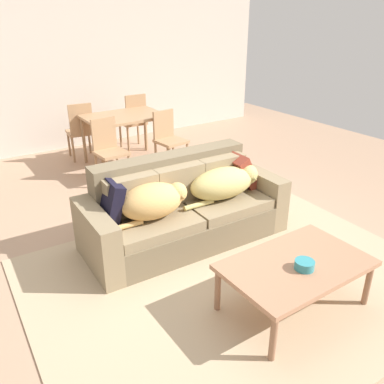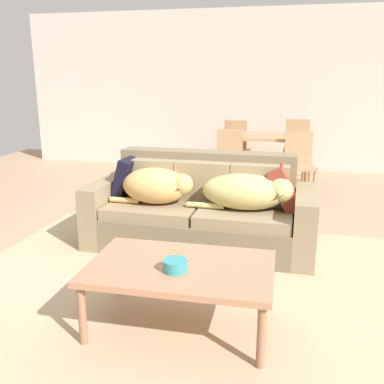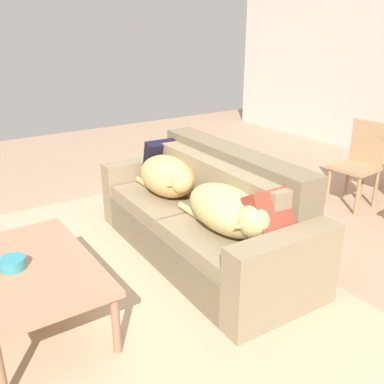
% 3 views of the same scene
% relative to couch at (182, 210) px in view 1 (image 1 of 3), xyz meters
% --- Properties ---
extents(ground_plane, '(10.00, 10.00, 0.00)m').
position_rel_couch_xyz_m(ground_plane, '(0.05, -0.20, -0.34)').
color(ground_plane, tan).
extents(back_partition, '(8.00, 0.12, 2.70)m').
position_rel_couch_xyz_m(back_partition, '(0.05, 3.80, 1.01)').
color(back_partition, beige).
rests_on(back_partition, ground).
extents(area_rug, '(3.62, 2.93, 0.01)m').
position_rel_couch_xyz_m(area_rug, '(-0.00, -0.87, -0.33)').
color(area_rug, tan).
rests_on(area_rug, ground).
extents(couch, '(2.13, 0.92, 0.87)m').
position_rel_couch_xyz_m(couch, '(0.00, 0.00, 0.00)').
color(couch, '#716249').
rests_on(couch, ground).
extents(dog_on_left_cushion, '(0.79, 0.42, 0.34)m').
position_rel_couch_xyz_m(dog_on_left_cushion, '(-0.40, -0.12, 0.26)').
color(dog_on_left_cushion, tan).
rests_on(dog_on_left_cushion, couch).
extents(dog_on_right_cushion, '(0.94, 0.41, 0.32)m').
position_rel_couch_xyz_m(dog_on_right_cushion, '(0.44, -0.14, 0.25)').
color(dog_on_right_cushion, tan).
rests_on(dog_on_right_cushion, couch).
extents(throw_pillow_by_left_arm, '(0.25, 0.42, 0.42)m').
position_rel_couch_xyz_m(throw_pillow_by_left_arm, '(-0.76, 0.07, 0.27)').
color(throw_pillow_by_left_arm, black).
rests_on(throw_pillow_by_left_arm, couch).
extents(throw_pillow_by_right_arm, '(0.32, 0.41, 0.42)m').
position_rel_couch_xyz_m(throw_pillow_by_right_arm, '(0.77, 0.02, 0.27)').
color(throw_pillow_by_right_arm, brown).
rests_on(throw_pillow_by_right_arm, couch).
extents(coffee_table, '(1.16, 0.73, 0.43)m').
position_rel_couch_xyz_m(coffee_table, '(0.14, -1.44, 0.06)').
color(coffee_table, '#AE7A5A').
rests_on(coffee_table, ground).
extents(bowl_on_coffee_table, '(0.15, 0.15, 0.07)m').
position_rel_couch_xyz_m(bowl_on_coffee_table, '(0.13, -1.53, 0.13)').
color(bowl_on_coffee_table, teal).
rests_on(bowl_on_coffee_table, coffee_table).
extents(dining_table, '(1.19, 0.85, 0.77)m').
position_rel_couch_xyz_m(dining_table, '(0.52, 2.46, 0.35)').
color(dining_table, tan).
rests_on(dining_table, ground).
extents(dining_chair_near_left, '(0.43, 0.43, 0.88)m').
position_rel_couch_xyz_m(dining_chair_near_left, '(0.02, 1.93, 0.15)').
color(dining_chair_near_left, tan).
rests_on(dining_chair_near_left, ground).
extents(dining_chair_near_right, '(0.45, 0.45, 0.88)m').
position_rel_couch_xyz_m(dining_chair_near_right, '(0.95, 1.87, 0.16)').
color(dining_chair_near_right, tan).
rests_on(dining_chair_near_right, ground).
extents(dining_chair_far_left, '(0.45, 0.45, 0.92)m').
position_rel_couch_xyz_m(dining_chair_far_left, '(0.00, 3.01, 0.17)').
color(dining_chair_far_left, tan).
rests_on(dining_chair_far_left, ground).
extents(dining_chair_far_right, '(0.42, 0.42, 0.96)m').
position_rel_couch_xyz_m(dining_chair_far_right, '(0.94, 3.00, 0.20)').
color(dining_chair_far_right, tan).
rests_on(dining_chair_far_right, ground).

